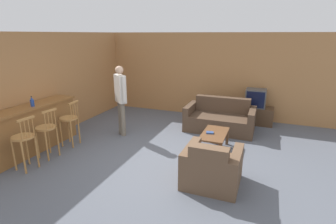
{
  "coord_description": "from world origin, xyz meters",
  "views": [
    {
      "loc": [
        1.89,
        -4.48,
        2.55
      ],
      "look_at": [
        -0.17,
        0.83,
        0.85
      ],
      "focal_mm": 28.0,
      "sensor_mm": 36.0,
      "label": 1
    }
  ],
  "objects_px": {
    "couch_far": "(220,119)",
    "bottle": "(32,102)",
    "tv": "(256,98)",
    "book_on_table": "(210,133)",
    "bar_chair_far": "(70,121)",
    "coffee_table": "(214,136)",
    "bar_chair_mid": "(47,131)",
    "tv_unit": "(254,115)",
    "person_by_window": "(121,96)",
    "bar_chair_near": "(24,141)",
    "armchair_near": "(212,168)"
  },
  "relations": [
    {
      "from": "couch_far",
      "to": "bottle",
      "type": "distance_m",
      "value": 4.64
    },
    {
      "from": "tv",
      "to": "book_on_table",
      "type": "distance_m",
      "value": 2.49
    },
    {
      "from": "bar_chair_far",
      "to": "coffee_table",
      "type": "distance_m",
      "value": 3.37
    },
    {
      "from": "book_on_table",
      "to": "couch_far",
      "type": "bearing_deg",
      "value": 91.31
    },
    {
      "from": "bar_chair_far",
      "to": "couch_far",
      "type": "bearing_deg",
      "value": 36.39
    },
    {
      "from": "bar_chair_mid",
      "to": "tv",
      "type": "distance_m",
      "value": 5.54
    },
    {
      "from": "couch_far",
      "to": "tv_unit",
      "type": "distance_m",
      "value": 1.23
    },
    {
      "from": "tv",
      "to": "person_by_window",
      "type": "relative_size",
      "value": 0.31
    },
    {
      "from": "bottle",
      "to": "couch_far",
      "type": "bearing_deg",
      "value": 38.03
    },
    {
      "from": "bar_chair_near",
      "to": "coffee_table",
      "type": "distance_m",
      "value": 3.9
    },
    {
      "from": "coffee_table",
      "to": "book_on_table",
      "type": "distance_m",
      "value": 0.14
    },
    {
      "from": "tv_unit",
      "to": "book_on_table",
      "type": "distance_m",
      "value": 2.47
    },
    {
      "from": "tv",
      "to": "book_on_table",
      "type": "height_order",
      "value": "tv"
    },
    {
      "from": "couch_far",
      "to": "bottle",
      "type": "bearing_deg",
      "value": -141.97
    },
    {
      "from": "bar_chair_near",
      "to": "tv",
      "type": "distance_m",
      "value": 5.94
    },
    {
      "from": "coffee_table",
      "to": "bottle",
      "type": "relative_size",
      "value": 4.54
    },
    {
      "from": "tv_unit",
      "to": "person_by_window",
      "type": "distance_m",
      "value": 3.91
    },
    {
      "from": "bar_chair_near",
      "to": "armchair_near",
      "type": "relative_size",
      "value": 1.13
    },
    {
      "from": "armchair_near",
      "to": "person_by_window",
      "type": "height_order",
      "value": "person_by_window"
    },
    {
      "from": "couch_far",
      "to": "armchair_near",
      "type": "relative_size",
      "value": 1.91
    },
    {
      "from": "couch_far",
      "to": "armchair_near",
      "type": "xyz_separation_m",
      "value": [
        0.37,
        -2.78,
        0.0
      ]
    },
    {
      "from": "bottle",
      "to": "coffee_table",
      "type": "bearing_deg",
      "value": 21.05
    },
    {
      "from": "bar_chair_near",
      "to": "bar_chair_mid",
      "type": "xyz_separation_m",
      "value": [
        -0.0,
        0.56,
        0.0
      ]
    },
    {
      "from": "bar_chair_near",
      "to": "tv_unit",
      "type": "xyz_separation_m",
      "value": [
        3.95,
        4.44,
        -0.33
      ]
    },
    {
      "from": "bar_chair_near",
      "to": "armchair_near",
      "type": "bearing_deg",
      "value": 12.28
    },
    {
      "from": "tv_unit",
      "to": "couch_far",
      "type": "bearing_deg",
      "value": -133.06
    },
    {
      "from": "bar_chair_near",
      "to": "tv_unit",
      "type": "bearing_deg",
      "value": 48.36
    },
    {
      "from": "tv",
      "to": "armchair_near",
      "type": "bearing_deg",
      "value": -97.3
    },
    {
      "from": "tv",
      "to": "bar_chair_mid",
      "type": "bearing_deg",
      "value": -135.52
    },
    {
      "from": "armchair_near",
      "to": "coffee_table",
      "type": "relative_size",
      "value": 0.95
    },
    {
      "from": "bar_chair_mid",
      "to": "coffee_table",
      "type": "height_order",
      "value": "bar_chair_mid"
    },
    {
      "from": "bar_chair_near",
      "to": "bar_chair_mid",
      "type": "bearing_deg",
      "value": 90.0
    },
    {
      "from": "bar_chair_mid",
      "to": "tv",
      "type": "bearing_deg",
      "value": 44.48
    },
    {
      "from": "couch_far",
      "to": "tv",
      "type": "relative_size",
      "value": 3.25
    },
    {
      "from": "tv_unit",
      "to": "tv",
      "type": "bearing_deg",
      "value": -90.0
    },
    {
      "from": "couch_far",
      "to": "armchair_near",
      "type": "bearing_deg",
      "value": -82.44
    },
    {
      "from": "coffee_table",
      "to": "tv",
      "type": "xyz_separation_m",
      "value": [
        0.71,
        2.27,
        0.42
      ]
    },
    {
      "from": "book_on_table",
      "to": "bar_chair_far",
      "type": "bearing_deg",
      "value": -164.69
    },
    {
      "from": "bar_chair_near",
      "to": "bar_chair_far",
      "type": "xyz_separation_m",
      "value": [
        -0.0,
        1.25,
        0.0
      ]
    },
    {
      "from": "couch_far",
      "to": "bottle",
      "type": "height_order",
      "value": "bottle"
    },
    {
      "from": "bar_chair_near",
      "to": "person_by_window",
      "type": "bearing_deg",
      "value": 70.98
    },
    {
      "from": "book_on_table",
      "to": "person_by_window",
      "type": "xyz_separation_m",
      "value": [
        -2.36,
        0.16,
        0.59
      ]
    },
    {
      "from": "couch_far",
      "to": "tv",
      "type": "xyz_separation_m",
      "value": [
        0.84,
        0.9,
        0.47
      ]
    },
    {
      "from": "couch_far",
      "to": "bottle",
      "type": "relative_size",
      "value": 8.23
    },
    {
      "from": "bar_chair_mid",
      "to": "couch_far",
      "type": "distance_m",
      "value": 4.31
    },
    {
      "from": "person_by_window",
      "to": "tv_unit",
      "type": "bearing_deg",
      "value": 34.4
    },
    {
      "from": "couch_far",
      "to": "person_by_window",
      "type": "bearing_deg",
      "value": -151.4
    },
    {
      "from": "armchair_near",
      "to": "person_by_window",
      "type": "bearing_deg",
      "value": 150.6
    },
    {
      "from": "tv",
      "to": "book_on_table",
      "type": "xyz_separation_m",
      "value": [
        -0.81,
        -2.33,
        -0.34
      ]
    },
    {
      "from": "bar_chair_far",
      "to": "armchair_near",
      "type": "bearing_deg",
      "value": -8.08
    }
  ]
}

